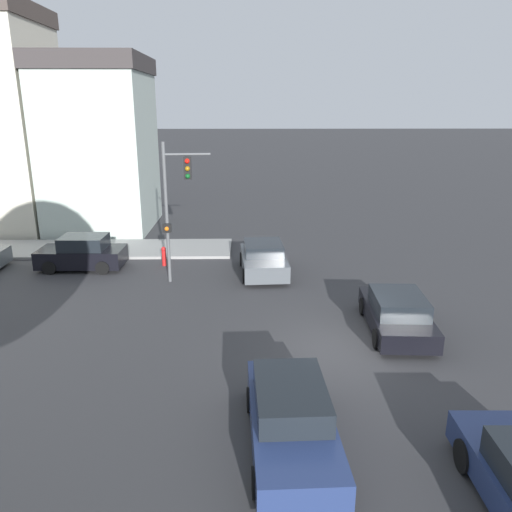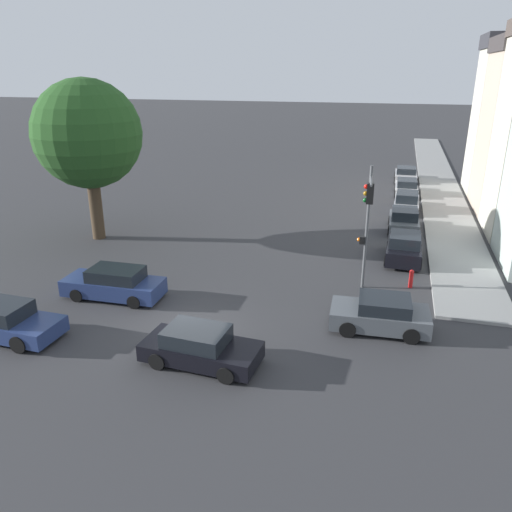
{
  "view_description": "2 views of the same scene",
  "coord_description": "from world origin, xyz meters",
  "px_view_note": "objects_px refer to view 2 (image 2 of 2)",
  "views": [
    {
      "loc": [
        -14.1,
        2.99,
        7.29
      ],
      "look_at": [
        3.73,
        2.65,
        1.87
      ],
      "focal_mm": 35.0,
      "sensor_mm": 36.0,
      "label": 1
    },
    {
      "loc": [
        7.26,
        -16.32,
        9.88
      ],
      "look_at": [
        1.53,
        3.98,
        1.97
      ],
      "focal_mm": 35.0,
      "sensor_mm": 36.0,
      "label": 2
    }
  ],
  "objects_px": {
    "street_tree": "(88,135)",
    "crossing_car_0": "(1,320)",
    "parked_car_0": "(404,248)",
    "parked_car_1": "(404,221)",
    "parked_car_2": "(407,202)",
    "fire_hydrant": "(411,278)",
    "traffic_signal": "(367,214)",
    "crossing_car_1": "(114,284)",
    "parked_car_3": "(406,187)",
    "crossing_car_2": "(381,314)",
    "parked_car_4": "(406,175)",
    "crossing_car_3": "(200,347)"
  },
  "relations": [
    {
      "from": "parked_car_3",
      "to": "fire_hydrant",
      "type": "height_order",
      "value": "parked_car_3"
    },
    {
      "from": "parked_car_0",
      "to": "fire_hydrant",
      "type": "xyz_separation_m",
      "value": [
        0.36,
        -3.68,
        -0.23
      ]
    },
    {
      "from": "parked_car_0",
      "to": "parked_car_1",
      "type": "distance_m",
      "value": 5.56
    },
    {
      "from": "crossing_car_3",
      "to": "parked_car_0",
      "type": "xyz_separation_m",
      "value": [
        6.95,
        12.59,
        0.09
      ]
    },
    {
      "from": "street_tree",
      "to": "crossing_car_0",
      "type": "xyz_separation_m",
      "value": [
        3.13,
        -11.82,
        -5.66
      ]
    },
    {
      "from": "traffic_signal",
      "to": "parked_car_3",
      "type": "height_order",
      "value": "traffic_signal"
    },
    {
      "from": "crossing_car_1",
      "to": "crossing_car_3",
      "type": "height_order",
      "value": "crossing_car_1"
    },
    {
      "from": "crossing_car_2",
      "to": "parked_car_0",
      "type": "relative_size",
      "value": 1.03
    },
    {
      "from": "crossing_car_1",
      "to": "parked_car_4",
      "type": "xyz_separation_m",
      "value": [
        12.86,
        30.17,
        -0.05
      ]
    },
    {
      "from": "crossing_car_2",
      "to": "parked_car_4",
      "type": "xyz_separation_m",
      "value": [
        0.97,
        29.97,
        -0.04
      ]
    },
    {
      "from": "traffic_signal",
      "to": "crossing_car_0",
      "type": "height_order",
      "value": "traffic_signal"
    },
    {
      "from": "crossing_car_0",
      "to": "crossing_car_1",
      "type": "relative_size",
      "value": 1.04
    },
    {
      "from": "crossing_car_1",
      "to": "crossing_car_3",
      "type": "bearing_deg",
      "value": 143.4
    },
    {
      "from": "traffic_signal",
      "to": "parked_car_1",
      "type": "relative_size",
      "value": 1.48
    },
    {
      "from": "crossing_car_3",
      "to": "parked_car_1",
      "type": "height_order",
      "value": "parked_car_1"
    },
    {
      "from": "crossing_car_1",
      "to": "crossing_car_3",
      "type": "distance_m",
      "value": 7.09
    },
    {
      "from": "crossing_car_0",
      "to": "fire_hydrant",
      "type": "xyz_separation_m",
      "value": [
        15.55,
        9.21,
        -0.18
      ]
    },
    {
      "from": "crossing_car_3",
      "to": "parked_car_3",
      "type": "xyz_separation_m",
      "value": [
        7.09,
        28.58,
        -0.01
      ]
    },
    {
      "from": "parked_car_1",
      "to": "parked_car_4",
      "type": "xyz_separation_m",
      "value": [
        0.11,
        16.07,
        -0.06
      ]
    },
    {
      "from": "parked_car_0",
      "to": "crossing_car_3",
      "type": "bearing_deg",
      "value": 152.35
    },
    {
      "from": "crossing_car_1",
      "to": "parked_car_1",
      "type": "xyz_separation_m",
      "value": [
        12.74,
        14.1,
        0.02
      ]
    },
    {
      "from": "traffic_signal",
      "to": "crossing_car_1",
      "type": "relative_size",
      "value": 1.28
    },
    {
      "from": "crossing_car_1",
      "to": "parked_car_0",
      "type": "xyz_separation_m",
      "value": [
        12.77,
        8.54,
        0.04
      ]
    },
    {
      "from": "crossing_car_0",
      "to": "parked_car_1",
      "type": "bearing_deg",
      "value": 51.82
    },
    {
      "from": "fire_hydrant",
      "to": "parked_car_2",
      "type": "bearing_deg",
      "value": 90.88
    },
    {
      "from": "crossing_car_0",
      "to": "parked_car_3",
      "type": "relative_size",
      "value": 1.19
    },
    {
      "from": "parked_car_3",
      "to": "parked_car_4",
      "type": "bearing_deg",
      "value": -0.63
    },
    {
      "from": "crossing_car_0",
      "to": "parked_car_2",
      "type": "height_order",
      "value": "parked_car_2"
    },
    {
      "from": "traffic_signal",
      "to": "fire_hydrant",
      "type": "bearing_deg",
      "value": -159.39
    },
    {
      "from": "crossing_car_2",
      "to": "parked_car_3",
      "type": "xyz_separation_m",
      "value": [
        1.02,
        24.33,
        -0.04
      ]
    },
    {
      "from": "street_tree",
      "to": "crossing_car_1",
      "type": "bearing_deg",
      "value": -53.4
    },
    {
      "from": "parked_car_2",
      "to": "parked_car_3",
      "type": "distance_m",
      "value": 5.27
    },
    {
      "from": "street_tree",
      "to": "parked_car_0",
      "type": "relative_size",
      "value": 2.45
    },
    {
      "from": "crossing_car_1",
      "to": "crossing_car_2",
      "type": "bearing_deg",
      "value": 179.16
    },
    {
      "from": "street_tree",
      "to": "crossing_car_0",
      "type": "relative_size",
      "value": 1.97
    },
    {
      "from": "crossing_car_1",
      "to": "parked_car_4",
      "type": "height_order",
      "value": "crossing_car_1"
    },
    {
      "from": "traffic_signal",
      "to": "crossing_car_2",
      "type": "xyz_separation_m",
      "value": [
        1.01,
        -3.63,
        -3.11
      ]
    },
    {
      "from": "street_tree",
      "to": "parked_car_1",
      "type": "relative_size",
      "value": 2.39
    },
    {
      "from": "parked_car_1",
      "to": "parked_car_2",
      "type": "bearing_deg",
      "value": -3.02
    },
    {
      "from": "crossing_car_0",
      "to": "parked_car_3",
      "type": "height_order",
      "value": "crossing_car_0"
    },
    {
      "from": "traffic_signal",
      "to": "crossing_car_1",
      "type": "distance_m",
      "value": 11.94
    },
    {
      "from": "crossing_car_3",
      "to": "parked_car_3",
      "type": "bearing_deg",
      "value": 79.4
    },
    {
      "from": "parked_car_1",
      "to": "parked_car_4",
      "type": "height_order",
      "value": "parked_car_1"
    },
    {
      "from": "street_tree",
      "to": "parked_car_0",
      "type": "xyz_separation_m",
      "value": [
        18.32,
        1.07,
        -5.6
      ]
    },
    {
      "from": "crossing_car_0",
      "to": "crossing_car_3",
      "type": "xyz_separation_m",
      "value": [
        8.25,
        0.31,
        -0.03
      ]
    },
    {
      "from": "crossing_car_0",
      "to": "parked_car_4",
      "type": "relative_size",
      "value": 1.19
    },
    {
      "from": "crossing_car_2",
      "to": "parked_car_4",
      "type": "height_order",
      "value": "crossing_car_2"
    },
    {
      "from": "parked_car_4",
      "to": "parked_car_1",
      "type": "bearing_deg",
      "value": 178.91
    },
    {
      "from": "crossing_car_1",
      "to": "parked_car_3",
      "type": "bearing_deg",
      "value": -119.59
    },
    {
      "from": "crossing_car_0",
      "to": "street_tree",
      "type": "bearing_deg",
      "value": 106.05
    }
  ]
}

